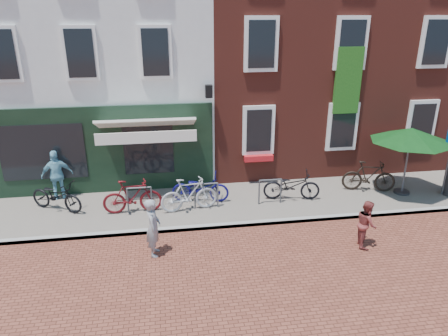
{
  "coord_description": "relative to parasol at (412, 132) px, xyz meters",
  "views": [
    {
      "loc": [
        -2.7,
        -10.11,
        5.75
      ],
      "look_at": [
        -0.96,
        1.19,
        1.38
      ],
      "focal_mm": 32.81,
      "sensor_mm": 36.0,
      "label": 1
    }
  ],
  "objects": [
    {
      "name": "ground",
      "position": [
        -5.06,
        -1.3,
        -2.2
      ],
      "size": [
        80.0,
        80.0,
        0.0
      ],
      "primitive_type": "plane",
      "color": "brown"
    },
    {
      "name": "sidewalk",
      "position": [
        -4.06,
        0.2,
        -2.15
      ],
      "size": [
        24.0,
        3.0,
        0.1
      ],
      "primitive_type": "cube",
      "color": "slate",
      "rests_on": "ground"
    },
    {
      "name": "building_stucco",
      "position": [
        -10.06,
        5.7,
        2.3
      ],
      "size": [
        8.0,
        8.0,
        9.0
      ],
      "primitive_type": "cube",
      "color": "silver",
      "rests_on": "ground"
    },
    {
      "name": "building_brick_mid",
      "position": [
        -3.06,
        5.7,
        2.8
      ],
      "size": [
        6.0,
        8.0,
        10.0
      ],
      "primitive_type": "cube",
      "color": "maroon",
      "rests_on": "ground"
    },
    {
      "name": "building_brick_right",
      "position": [
        2.94,
        5.7,
        2.8
      ],
      "size": [
        6.0,
        8.0,
        10.0
      ],
      "primitive_type": "cube",
      "color": "maroon",
      "rests_on": "ground"
    },
    {
      "name": "parasol",
      "position": [
        0.0,
        0.0,
        0.0
      ],
      "size": [
        2.52,
        2.52,
        2.34
      ],
      "color": "#4C4C4F",
      "rests_on": "sidewalk"
    },
    {
      "name": "woman",
      "position": [
        -8.13,
        -2.31,
        -1.44
      ],
      "size": [
        0.4,
        0.58,
        1.52
      ],
      "primitive_type": "imported",
      "rotation": [
        0.0,
        0.0,
        1.5
      ],
      "color": "gray",
      "rests_on": "ground"
    },
    {
      "name": "boy",
      "position": [
        -2.68,
        -2.72,
        -1.56
      ],
      "size": [
        0.62,
        0.72,
        1.27
      ],
      "primitive_type": "imported",
      "rotation": [
        0.0,
        0.0,
        1.31
      ],
      "color": "brown",
      "rests_on": "ground"
    },
    {
      "name": "cafe_person",
      "position": [
        -11.15,
        1.3,
        -1.29
      ],
      "size": [
        1.02,
        0.61,
        1.62
      ],
      "primitive_type": "imported",
      "rotation": [
        0.0,
        0.0,
        3.38
      ],
      "color": "#6FB2C7",
      "rests_on": "sidewalk"
    },
    {
      "name": "bicycle_0",
      "position": [
        -11.04,
        0.44,
        -1.63
      ],
      "size": [
        1.88,
        1.41,
        0.94
      ],
      "primitive_type": "imported",
      "rotation": [
        0.0,
        0.0,
        1.07
      ],
      "color": "black",
      "rests_on": "sidewalk"
    },
    {
      "name": "bicycle_1",
      "position": [
        -8.76,
        -0.07,
        -1.57
      ],
      "size": [
        1.76,
        0.55,
        1.05
      ],
      "primitive_type": "imported",
      "rotation": [
        0.0,
        0.0,
        1.6
      ],
      "color": "#570E12",
      "rests_on": "sidewalk"
    },
    {
      "name": "bicycle_2",
      "position": [
        -6.69,
        0.39,
        -1.63
      ],
      "size": [
        1.88,
        0.93,
        0.94
      ],
      "primitive_type": "imported",
      "rotation": [
        0.0,
        0.0,
        1.4
      ],
      "color": "#0D0A50",
      "rests_on": "sidewalk"
    },
    {
      "name": "bicycle_3",
      "position": [
        -7.08,
        -0.19,
        -1.57
      ],
      "size": [
        1.8,
        0.74,
        1.05
      ],
      "primitive_type": "imported",
      "rotation": [
        0.0,
        0.0,
        1.72
      ],
      "color": "#ABABAE",
      "rests_on": "sidewalk"
    },
    {
      "name": "bicycle_4",
      "position": [
        -3.79,
        0.11,
        -1.63
      ],
      "size": [
        1.88,
        0.94,
        0.94
      ],
      "primitive_type": "imported",
      "rotation": [
        0.0,
        0.0,
        1.39
      ],
      "color": "black",
      "rests_on": "sidewalk"
    },
    {
      "name": "bicycle_5",
      "position": [
        -1.04,
        0.36,
        -1.57
      ],
      "size": [
        1.81,
        0.96,
        1.05
      ],
      "primitive_type": "imported",
      "rotation": [
        0.0,
        0.0,
        1.29
      ],
      "color": "black",
      "rests_on": "sidewalk"
    }
  ]
}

